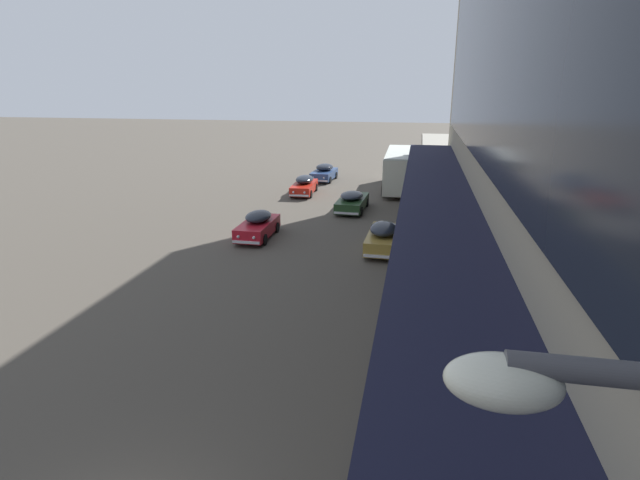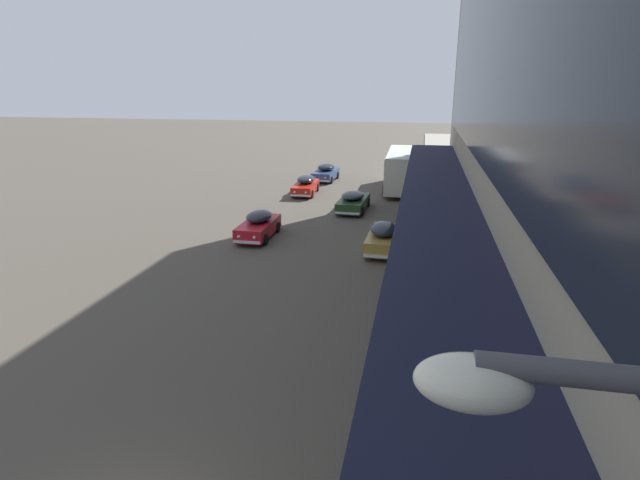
{
  "view_description": "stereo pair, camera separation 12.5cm",
  "coord_description": "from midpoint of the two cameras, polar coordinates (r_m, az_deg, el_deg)",
  "views": [
    {
      "loc": [
        5.44,
        -6.1,
        8.78
      ],
      "look_at": [
        1.3,
        15.01,
        2.07
      ],
      "focal_mm": 28.0,
      "sensor_mm": 36.0,
      "label": 1
    },
    {
      "loc": [
        5.56,
        -6.07,
        8.78
      ],
      "look_at": [
        1.3,
        15.01,
        2.07
      ],
      "focal_mm": 28.0,
      "sensor_mm": 36.0,
      "label": 2
    }
  ],
  "objects": [
    {
      "name": "transit_bus_kerbside_front",
      "position": [
        44.14,
        9.37,
        8.13
      ],
      "size": [
        2.77,
        9.84,
        3.32
      ],
      "color": "beige",
      "rests_on": "ground"
    },
    {
      "name": "sedan_oncoming_rear",
      "position": [
        30.01,
        -6.91,
        1.73
      ],
      "size": [
        1.81,
        4.38,
        1.59
      ],
      "color": "#B11623",
      "rests_on": "ground"
    },
    {
      "name": "sedan_second_mid",
      "position": [
        27.69,
        7.48,
        0.4
      ],
      "size": [
        1.94,
        4.71,
        1.62
      ],
      "color": "olive",
      "rests_on": "ground"
    },
    {
      "name": "sedan_lead_near",
      "position": [
        36.32,
        3.91,
        4.46
      ],
      "size": [
        2.09,
        4.85,
        1.44
      ],
      "color": "#203C1E",
      "rests_on": "ground"
    },
    {
      "name": "sedan_oncoming_front",
      "position": [
        42.02,
        -1.57,
        6.3
      ],
      "size": [
        1.92,
        4.83,
        1.54
      ],
      "color": "#B31C11",
      "rests_on": "ground"
    },
    {
      "name": "sedan_far_back",
      "position": [
        48.09,
        0.74,
        7.73
      ],
      "size": [
        2.13,
        4.5,
        1.58
      ],
      "color": "navy",
      "rests_on": "ground"
    },
    {
      "name": "pedestrian_at_kerb",
      "position": [
        12.69,
        16.12,
        -20.25
      ],
      "size": [
        0.56,
        0.4,
        1.86
      ],
      "color": "black",
      "rests_on": "sidewalk_kerb"
    }
  ]
}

